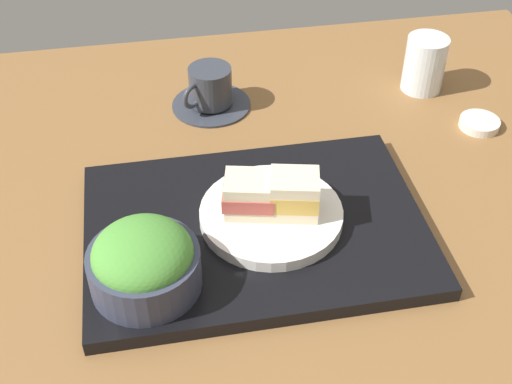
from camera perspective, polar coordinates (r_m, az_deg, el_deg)
name	(u,v)px	position (r cm, az deg, el deg)	size (l,w,h in cm)	color
ground_plane	(207,215)	(97.87, -4.10, -1.90)	(140.00, 100.00, 3.00)	brown
serving_tray	(255,228)	(91.91, -0.06, -3.07)	(45.37, 32.16, 2.12)	black
sandwich_plate	(271,215)	(91.06, 1.28, -1.93)	(19.25, 19.25, 1.70)	white
sandwich_near	(249,195)	(88.77, -0.61, -0.23)	(7.80, 6.91, 5.32)	beige
sandwich_far	(294,194)	(88.55, 3.24, -0.20)	(7.30, 6.59, 5.84)	beige
salad_bowl	(144,262)	(81.81, -9.40, -5.79)	(13.53, 13.53, 8.64)	#33384C
coffee_cup	(210,90)	(115.28, -3.88, 8.50)	(13.37, 13.37, 7.25)	#333842
drinking_glass	(425,64)	(122.47, 13.97, 10.40)	(7.08, 7.08, 9.69)	silver
small_sauce_dish	(479,123)	(117.17, 18.24, 5.50)	(6.50, 6.50, 1.40)	silver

